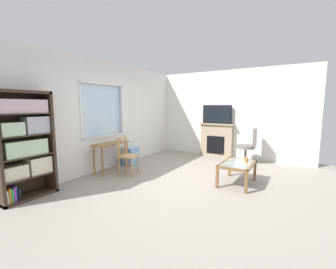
{
  "coord_description": "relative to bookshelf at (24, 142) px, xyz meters",
  "views": [
    {
      "loc": [
        -4.05,
        -1.98,
        1.61
      ],
      "look_at": [
        0.17,
        0.61,
        0.96
      ],
      "focal_mm": 23.37,
      "sensor_mm": 36.0,
      "label": 1
    }
  ],
  "objects": [
    {
      "name": "ground",
      "position": [
        2.19,
        -2.08,
        -1.0
      ],
      "size": [
        6.5,
        5.64,
        0.02
      ],
      "primitive_type": "cube",
      "color": "#9E9389"
    },
    {
      "name": "wall_back_with_window",
      "position": [
        2.21,
        0.24,
        0.34
      ],
      "size": [
        5.5,
        0.15,
        2.7
      ],
      "color": "white",
      "rests_on": "ground"
    },
    {
      "name": "wall_right",
      "position": [
        5.0,
        -2.08,
        0.36
      ],
      "size": [
        0.12,
        4.84,
        2.7
      ],
      "primitive_type": "cube",
      "color": "white",
      "rests_on": "ground"
    },
    {
      "name": "bookshelf",
      "position": [
        0.0,
        0.0,
        0.0
      ],
      "size": [
        0.9,
        0.38,
        1.87
      ],
      "color": "#38281E",
      "rests_on": "ground"
    },
    {
      "name": "desk_under_window",
      "position": [
        1.9,
        -0.11,
        -0.41
      ],
      "size": [
        0.92,
        0.38,
        0.72
      ],
      "color": "olive",
      "rests_on": "ground"
    },
    {
      "name": "wooden_chair",
      "position": [
        1.91,
        -0.62,
        -0.53
      ],
      "size": [
        0.5,
        0.49,
        0.9
      ],
      "color": "tan",
      "rests_on": "ground"
    },
    {
      "name": "plastic_drawer_unit",
      "position": [
        2.63,
        -0.06,
        -0.75
      ],
      "size": [
        0.35,
        0.4,
        0.48
      ],
      "primitive_type": "cube",
      "color": "#72ADDB",
      "rests_on": "ground"
    },
    {
      "name": "fireplace",
      "position": [
        4.84,
        -1.76,
        -0.46
      ],
      "size": [
        0.26,
        1.12,
        1.06
      ],
      "color": "tan",
      "rests_on": "ground"
    },
    {
      "name": "tv",
      "position": [
        4.82,
        -1.76,
        0.35
      ],
      "size": [
        0.06,
        0.92,
        0.58
      ],
      "color": "black",
      "rests_on": "fireplace"
    },
    {
      "name": "office_chair",
      "position": [
        4.41,
        -2.85,
        -0.44
      ],
      "size": [
        0.58,
        0.57,
        1.0
      ],
      "color": "slate",
      "rests_on": "ground"
    },
    {
      "name": "coffee_table",
      "position": [
        2.63,
        -2.98,
        -0.61
      ],
      "size": [
        0.92,
        0.6,
        0.45
      ],
      "color": "#8C9E99",
      "rests_on": "ground"
    },
    {
      "name": "sippy_cup",
      "position": [
        2.81,
        -3.12,
        -0.5
      ],
      "size": [
        0.07,
        0.07,
        0.09
      ],
      "primitive_type": "cylinder",
      "color": "orange",
      "rests_on": "coffee_table"
    }
  ]
}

